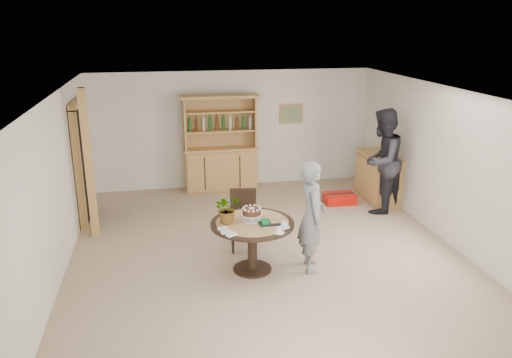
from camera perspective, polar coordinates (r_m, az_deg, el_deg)
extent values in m
plane|color=tan|center=(7.94, 1.14, -8.44)|extent=(7.00, 7.00, 0.00)
cube|color=white|center=(10.81, -2.70, 5.69)|extent=(6.00, 0.04, 2.50)
cube|color=white|center=(4.39, 11.06, -13.41)|extent=(6.00, 0.04, 2.50)
cube|color=white|center=(7.47, -21.93, -1.13)|extent=(0.04, 7.00, 2.50)
cube|color=white|center=(8.59, 21.17, 1.33)|extent=(0.04, 7.00, 2.50)
cube|color=white|center=(7.19, 1.27, 9.74)|extent=(6.00, 7.00, 0.04)
cube|color=tan|center=(10.98, 4.08, 7.45)|extent=(0.52, 0.03, 0.42)
cube|color=#59724C|center=(10.96, 4.11, 7.43)|extent=(0.44, 0.02, 0.34)
cube|color=black|center=(9.40, -19.32, 1.60)|extent=(0.10, 0.90, 2.10)
cube|color=tan|center=(8.92, -19.61, 0.74)|extent=(0.12, 0.10, 2.10)
cube|color=tan|center=(9.88, -18.83, 2.40)|extent=(0.12, 0.10, 2.10)
cube|color=tan|center=(9.18, -19.88, 8.10)|extent=(0.12, 1.10, 0.10)
cube|color=tan|center=(8.55, -18.57, 1.53)|extent=(0.12, 0.12, 2.50)
cube|color=tan|center=(10.72, -4.03, 1.14)|extent=(1.50, 0.50, 0.90)
cube|color=tan|center=(10.59, -4.08, 3.58)|extent=(1.56, 0.54, 0.04)
cube|color=tan|center=(10.57, -4.21, 6.60)|extent=(1.50, 0.04, 1.06)
cube|color=tan|center=(10.36, -8.14, 6.25)|extent=(0.04, 0.34, 1.06)
cube|color=tan|center=(10.53, -0.14, 6.61)|extent=(0.04, 0.34, 1.06)
cube|color=tan|center=(10.46, -4.09, 5.54)|extent=(1.44, 0.32, 0.03)
cube|color=tan|center=(10.38, -4.14, 7.69)|extent=(1.44, 0.32, 0.03)
cube|color=tan|center=(10.33, -4.18, 9.39)|extent=(1.62, 0.40, 0.06)
cylinder|color=#194C1E|center=(10.38, -7.20, 6.22)|extent=(0.07, 0.07, 0.28)
cylinder|color=#4C2D14|center=(10.39, -6.31, 6.26)|extent=(0.07, 0.07, 0.28)
cylinder|color=#B2BFB2|center=(10.40, -5.43, 6.31)|extent=(0.07, 0.07, 0.28)
cylinder|color=#194C1E|center=(10.42, -4.55, 6.35)|extent=(0.07, 0.07, 0.28)
cylinder|color=#4C2D14|center=(10.44, -3.67, 6.39)|extent=(0.07, 0.07, 0.28)
cylinder|color=#B2BFB2|center=(10.46, -2.80, 6.43)|extent=(0.07, 0.07, 0.28)
cylinder|color=#194C1E|center=(10.48, -1.93, 6.46)|extent=(0.07, 0.07, 0.28)
cylinder|color=#4C2D14|center=(10.51, -1.06, 6.50)|extent=(0.07, 0.07, 0.28)
cube|color=tan|center=(10.37, 13.76, 0.10)|extent=(0.50, 1.20, 0.90)
cube|color=tan|center=(10.25, 13.95, 2.61)|extent=(0.54, 1.26, 0.04)
cylinder|color=black|center=(7.13, -0.42, -5.13)|extent=(1.20, 1.20, 0.04)
cylinder|color=black|center=(7.28, -0.41, -7.81)|extent=(0.14, 0.14, 0.70)
cylinder|color=black|center=(7.44, -0.41, -10.21)|extent=(0.56, 0.56, 0.03)
cylinder|color=tan|center=(7.12, -0.42, -4.94)|extent=(1.04, 1.04, 0.01)
cube|color=black|center=(7.92, -1.41, -4.93)|extent=(0.47, 0.47, 0.04)
cube|color=black|center=(8.00, -1.49, -2.75)|extent=(0.42, 0.08, 0.46)
cube|color=black|center=(7.93, -1.50, -1.26)|extent=(0.42, 0.09, 0.05)
cube|color=black|center=(7.84, -2.65, -7.02)|extent=(0.03, 0.04, 0.44)
cube|color=black|center=(7.86, -0.01, -6.94)|extent=(0.03, 0.04, 0.44)
cube|color=black|center=(8.17, -2.73, -5.96)|extent=(0.04, 0.04, 0.44)
cube|color=black|center=(8.18, -0.20, -5.90)|extent=(0.03, 0.04, 0.44)
cylinder|color=white|center=(7.16, -0.49, -4.72)|extent=(0.28, 0.28, 0.01)
cylinder|color=white|center=(7.15, -0.49, -4.42)|extent=(0.05, 0.05, 0.08)
cylinder|color=white|center=(7.13, -0.49, -4.09)|extent=(0.30, 0.30, 0.01)
cylinder|color=#4A2215|center=(7.11, -0.49, -3.71)|extent=(0.26, 0.26, 0.09)
cylinder|color=white|center=(7.09, -0.50, -3.37)|extent=(0.08, 0.08, 0.01)
sphere|color=white|center=(7.11, 0.46, -3.31)|extent=(0.04, 0.04, 0.04)
sphere|color=white|center=(7.17, 0.24, -3.15)|extent=(0.04, 0.04, 0.04)
sphere|color=white|center=(7.20, -0.18, -3.05)|extent=(0.04, 0.04, 0.04)
sphere|color=white|center=(7.20, -0.67, -3.04)|extent=(0.04, 0.04, 0.04)
sphere|color=white|center=(7.18, -1.12, -3.11)|extent=(0.04, 0.04, 0.04)
sphere|color=white|center=(7.13, -1.41, -3.26)|extent=(0.04, 0.04, 0.04)
sphere|color=white|center=(7.07, -1.45, -3.44)|extent=(0.04, 0.04, 0.04)
sphere|color=white|center=(7.02, -1.24, -3.60)|extent=(0.04, 0.04, 0.04)
sphere|color=white|center=(6.99, -0.83, -3.71)|extent=(0.04, 0.04, 0.04)
sphere|color=white|center=(6.98, -0.32, -3.72)|extent=(0.04, 0.04, 0.04)
sphere|color=white|center=(7.01, 0.14, -3.64)|extent=(0.04, 0.04, 0.04)
sphere|color=white|center=(7.06, 0.42, -3.49)|extent=(0.04, 0.04, 0.04)
imported|color=#3F7233|center=(7.03, -3.31, -3.37)|extent=(0.47, 0.44, 0.42)
cube|color=black|center=(7.05, 1.53, -5.10)|extent=(0.30, 0.20, 0.01)
cube|color=#0D7834|center=(7.02, 1.05, -4.88)|extent=(0.10, 0.10, 0.06)
cube|color=#0D7834|center=(7.01, 1.05, -4.61)|extent=(0.11, 0.02, 0.01)
cylinder|color=white|center=(6.94, 3.27, -5.50)|extent=(0.15, 0.15, 0.01)
imported|color=white|center=(6.93, 3.27, -5.17)|extent=(0.10, 0.10, 0.08)
cylinder|color=white|center=(6.76, 2.63, -6.14)|extent=(0.15, 0.15, 0.01)
imported|color=white|center=(6.75, 2.63, -5.82)|extent=(0.08, 0.08, 0.07)
cube|color=white|center=(6.87, -3.82, -5.68)|extent=(0.14, 0.08, 0.03)
cube|color=white|center=(6.76, -3.44, -6.06)|extent=(0.16, 0.11, 0.03)
cube|color=white|center=(6.68, -2.81, -6.37)|extent=(0.16, 0.14, 0.03)
imported|color=slate|center=(7.20, 6.41, -4.24)|extent=(0.47, 0.65, 1.64)
imported|color=black|center=(9.60, 14.16, 2.00)|extent=(1.21, 1.19, 1.97)
cube|color=red|center=(10.10, 9.50, -2.20)|extent=(0.61, 0.41, 0.20)
cube|color=black|center=(10.07, 9.53, -1.63)|extent=(0.56, 0.05, 0.01)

